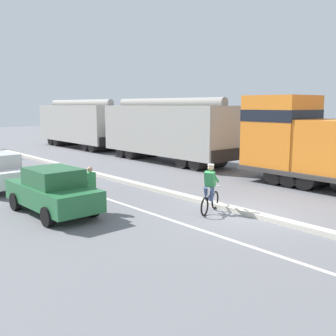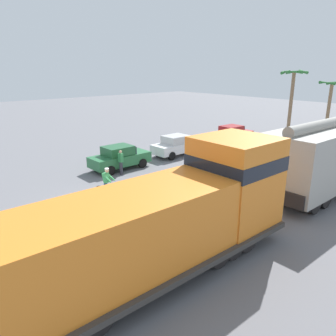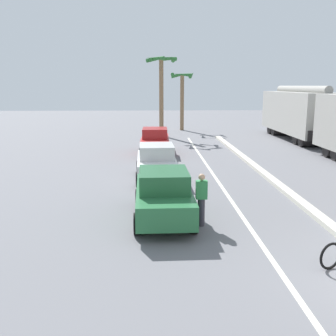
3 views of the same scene
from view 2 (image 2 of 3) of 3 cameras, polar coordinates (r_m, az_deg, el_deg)
The scene contains 12 objects.
ground_plane at distance 16.91m, azimuth -11.44°, elevation -6.68°, with size 120.00×120.00×0.00m, color slate.
median_curb at distance 20.21m, azimuth 3.50°, elevation -2.11°, with size 0.36×36.00×0.16m, color beige.
lane_stripe at distance 21.93m, azimuth -0.85°, elevation -0.74°, with size 0.14×36.00×0.01m, color silver.
locomotive at distance 10.97m, azimuth -0.48°, elevation -9.55°, with size 3.10×11.61×4.20m.
hopper_car_lead at distance 20.46m, azimuth 26.60°, elevation 2.15°, with size 2.90×10.60×4.18m.
parked_car_green at distance 22.74m, azimuth -8.41°, elevation 1.86°, with size 1.90×4.23×1.62m.
parked_car_white at distance 26.04m, azimuth 1.53°, elevation 3.98°, with size 1.92×4.24×1.62m.
parked_car_red at distance 30.98m, azimuth 11.07°, elevation 5.79°, with size 1.90×4.24×1.62m.
cyclist at distance 17.57m, azimuth -10.56°, elevation -2.84°, with size 1.60×0.76×1.71m.
palm_tree_near at distance 40.63m, azimuth 26.43°, elevation 11.42°, with size 2.24×2.32×5.50m.
palm_tree_far at distance 37.46m, azimuth 20.90°, elevation 13.34°, with size 2.74×2.79×6.63m.
pedestrian_by_cars at distance 21.49m, azimuth -8.21°, elevation 1.05°, with size 0.34×0.22×1.62m.
Camera 2 is at (13.69, -7.31, 6.71)m, focal length 35.00 mm.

